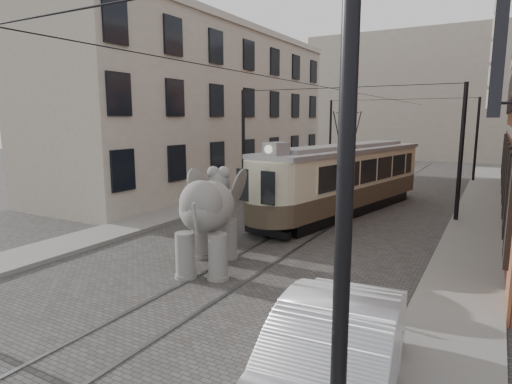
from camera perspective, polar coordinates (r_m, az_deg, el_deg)
The scene contains 10 objects.
ground at distance 16.28m, azimuth 4.47°, elevation -6.33°, with size 120.00×120.00×0.00m, color #464340.
tram_rails at distance 16.27m, azimuth 4.47°, elevation -6.29°, with size 1.54×80.00×0.02m, color slate, non-canonical shape.
sidewalk_right at distance 14.90m, azimuth 26.16°, elevation -8.53°, with size 2.00×60.00×0.15m, color slate.
sidewalk_left at distance 19.78m, azimuth -12.90°, elevation -3.45°, with size 2.00×60.00×0.15m, color slate.
stucco_building at distance 29.91m, azimuth -6.74°, elevation 10.58°, with size 7.00×24.00×10.00m, color #9F9684.
distant_block at distance 54.68m, azimuth 22.86°, elevation 11.55°, with size 28.00×10.00×14.00m, color #9F9684.
catenary at distance 20.42m, azimuth 10.00°, elevation 5.36°, with size 11.00×30.20×6.00m, color black, non-canonical shape.
tram at distance 20.91m, azimuth 11.81°, elevation 3.77°, with size 2.50×12.13×4.81m, color beige, non-canonical shape.
elephant at distance 13.01m, azimuth -6.41°, elevation -3.76°, with size 2.64×4.79×2.94m, color slate, non-canonical shape.
parked_car at distance 6.96m, azimuth 9.86°, elevation -21.81°, with size 1.82×5.17×1.70m, color silver.
Camera 1 is at (6.52, -14.23, 4.47)m, focal length 30.17 mm.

